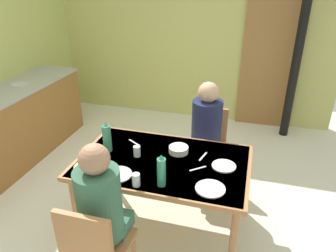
# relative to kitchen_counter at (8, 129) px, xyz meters

# --- Properties ---
(ground_plane) EXTENTS (6.38, 6.38, 0.00)m
(ground_plane) POSITION_rel_kitchen_counter_xyz_m (1.75, -0.42, -0.45)
(ground_plane) COLOR silver
(wall_back) EXTENTS (4.36, 0.10, 2.76)m
(wall_back) POSITION_rel_kitchen_counter_xyz_m (1.75, 2.04, 0.93)
(wall_back) COLOR #BABC67
(wall_back) RESTS_ON ground_plane
(door_wooden) EXTENTS (0.80, 0.05, 2.00)m
(door_wooden) POSITION_rel_kitchen_counter_xyz_m (2.96, 1.96, 0.55)
(door_wooden) COLOR olive
(door_wooden) RESTS_ON ground_plane
(stove_pipe_column) EXTENTS (0.12, 0.12, 2.76)m
(stove_pipe_column) POSITION_rel_kitchen_counter_xyz_m (3.27, 1.69, 0.93)
(stove_pipe_column) COLOR black
(stove_pipe_column) RESTS_ON ground_plane
(kitchen_counter) EXTENTS (0.61, 2.37, 0.91)m
(kitchen_counter) POSITION_rel_kitchen_counter_xyz_m (0.00, 0.00, 0.00)
(kitchen_counter) COLOR #905F2E
(kitchen_counter) RESTS_ON ground_plane
(dining_table) EXTENTS (1.43, 0.91, 0.73)m
(dining_table) POSITION_rel_kitchen_counter_xyz_m (2.11, -0.58, 0.21)
(dining_table) COLOR #A66E41
(dining_table) RESTS_ON ground_plane
(chair_near_diner) EXTENTS (0.40, 0.40, 0.87)m
(chair_near_diner) POSITION_rel_kitchen_counter_xyz_m (1.88, -1.38, 0.05)
(chair_near_diner) COLOR #A66E41
(chair_near_diner) RESTS_ON ground_plane
(chair_far_diner) EXTENTS (0.40, 0.40, 0.87)m
(chair_far_diner) POSITION_rel_kitchen_counter_xyz_m (2.36, 0.23, 0.05)
(chair_far_diner) COLOR #A66E41
(chair_far_diner) RESTS_ON ground_plane
(person_near_diner) EXTENTS (0.30, 0.37, 0.77)m
(person_near_diner) POSITION_rel_kitchen_counter_xyz_m (1.88, -1.25, 0.33)
(person_near_diner) COLOR #366854
(person_near_diner) RESTS_ON ground_plane
(person_far_diner) EXTENTS (0.30, 0.37, 0.77)m
(person_far_diner) POSITION_rel_kitchen_counter_xyz_m (2.36, 0.09, 0.33)
(person_far_diner) COLOR #182242
(person_far_diner) RESTS_ON ground_plane
(water_bottle_green_near) EXTENTS (0.06, 0.06, 0.26)m
(water_bottle_green_near) POSITION_rel_kitchen_counter_xyz_m (2.20, -0.90, 0.40)
(water_bottle_green_near) COLOR #33906D
(water_bottle_green_near) RESTS_ON dining_table
(water_bottle_green_far) EXTENTS (0.07, 0.07, 0.28)m
(water_bottle_green_far) POSITION_rel_kitchen_counter_xyz_m (1.60, -0.55, 0.41)
(water_bottle_green_far) COLOR #3D8C68
(water_bottle_green_far) RESTS_ON dining_table
(serving_bowl_center) EXTENTS (0.17, 0.17, 0.05)m
(serving_bowl_center) POSITION_rel_kitchen_counter_xyz_m (2.21, -0.42, 0.31)
(serving_bowl_center) COLOR silver
(serving_bowl_center) RESTS_ON dining_table
(dinner_plate_near_left) EXTENTS (0.22, 0.22, 0.01)m
(dinner_plate_near_left) POSITION_rel_kitchen_counter_xyz_m (2.55, -0.86, 0.29)
(dinner_plate_near_left) COLOR white
(dinner_plate_near_left) RESTS_ON dining_table
(dinner_plate_near_right) EXTENTS (0.20, 0.20, 0.01)m
(dinner_plate_near_right) POSITION_rel_kitchen_counter_xyz_m (2.61, -0.53, 0.29)
(dinner_plate_near_right) COLOR white
(dinner_plate_near_right) RESTS_ON dining_table
(dinner_plate_far_center) EXTENTS (0.22, 0.22, 0.01)m
(dinner_plate_far_center) POSITION_rel_kitchen_counter_xyz_m (1.83, -0.88, 0.29)
(dinner_plate_far_center) COLOR white
(dinner_plate_far_center) RESTS_ON dining_table
(drinking_glass_by_near_diner) EXTENTS (0.06, 0.06, 0.09)m
(drinking_glass_by_near_diner) POSITION_rel_kitchen_counter_xyz_m (1.88, -0.57, 0.33)
(drinking_glass_by_near_diner) COLOR silver
(drinking_glass_by_near_diner) RESTS_ON dining_table
(drinking_glass_by_far_diner) EXTENTS (0.06, 0.06, 0.10)m
(drinking_glass_by_far_diner) POSITION_rel_kitchen_counter_xyz_m (2.02, -0.96, 0.33)
(drinking_glass_by_far_diner) COLOR silver
(drinking_glass_by_far_diner) RESTS_ON dining_table
(bread_plate_sliced) EXTENTS (0.19, 0.19, 0.02)m
(bread_plate_sliced) POSITION_rel_kitchen_counter_xyz_m (1.55, -0.86, 0.29)
(bread_plate_sliced) COLOR #DBB77A
(bread_plate_sliced) RESTS_ON dining_table
(cutlery_knife_near) EXTENTS (0.14, 0.09, 0.00)m
(cutlery_knife_near) POSITION_rel_kitchen_counter_xyz_m (1.77, -0.36, 0.28)
(cutlery_knife_near) COLOR silver
(cutlery_knife_near) RESTS_ON dining_table
(cutlery_fork_near) EXTENTS (0.12, 0.11, 0.00)m
(cutlery_fork_near) POSITION_rel_kitchen_counter_xyz_m (2.42, -0.62, 0.28)
(cutlery_fork_near) COLOR silver
(cutlery_fork_near) RESTS_ON dining_table
(cutlery_knife_far) EXTENTS (0.05, 0.15, 0.00)m
(cutlery_knife_far) POSITION_rel_kitchen_counter_xyz_m (2.42, -0.43, 0.28)
(cutlery_knife_far) COLOR silver
(cutlery_knife_far) RESTS_ON dining_table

